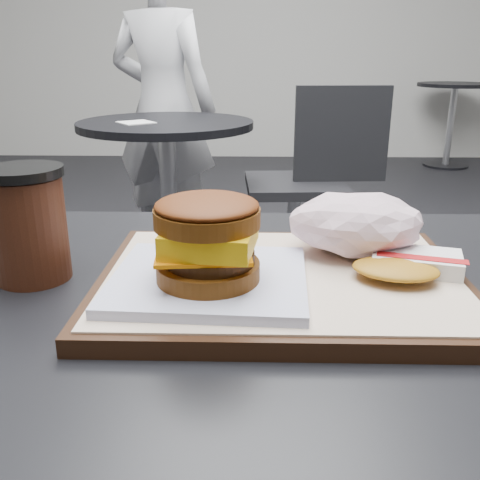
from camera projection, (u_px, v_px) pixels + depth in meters
name	position (u px, v px, depth m)	size (l,w,h in m)	color
customer_table	(250.00, 441.00, 0.62)	(0.80, 0.60, 0.77)	#A5A5AA
serving_tray	(282.00, 281.00, 0.56)	(0.38, 0.28, 0.02)	black
breakfast_sandwich	(208.00, 249.00, 0.51)	(0.20, 0.18, 0.09)	white
hash_brown	(407.00, 265.00, 0.55)	(0.13, 0.11, 0.02)	white
crumpled_wrapper	(357.00, 224.00, 0.61)	(0.15, 0.12, 0.07)	white
coffee_cup	(29.00, 224.00, 0.57)	(0.08, 0.08, 0.12)	#3A190E
neighbor_table	(168.00, 170.00, 2.19)	(0.70, 0.70, 0.75)	black
napkin	(136.00, 122.00, 2.06)	(0.12, 0.12, 0.00)	white
neighbor_chair	(311.00, 174.00, 2.32)	(0.61, 0.44, 0.88)	#9D9DA2
patron	(163.00, 108.00, 2.61)	(0.55, 0.36, 1.50)	silver
bg_table_far	(453.00, 105.00, 4.82)	(0.66, 0.66, 0.75)	black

